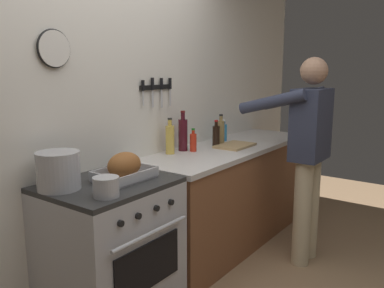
# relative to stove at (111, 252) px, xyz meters

# --- Properties ---
(wall_back) EXTENTS (6.00, 0.13, 2.60)m
(wall_back) POSITION_rel_stove_xyz_m (0.22, 0.36, 0.85)
(wall_back) COLOR white
(wall_back) RESTS_ON ground
(counter_block) EXTENTS (2.03, 0.65, 0.90)m
(counter_block) POSITION_rel_stove_xyz_m (1.42, 0.00, 0.00)
(counter_block) COLOR brown
(counter_block) RESTS_ON ground
(stove) EXTENTS (0.76, 0.67, 0.90)m
(stove) POSITION_rel_stove_xyz_m (0.00, 0.00, 0.00)
(stove) COLOR #BCBCC1
(stove) RESTS_ON ground
(person_cook) EXTENTS (0.51, 0.63, 1.66)m
(person_cook) POSITION_rel_stove_xyz_m (1.49, -0.68, 0.50)
(person_cook) COLOR #C6B793
(person_cook) RESTS_ON ground
(roasting_pan) EXTENTS (0.35, 0.26, 0.17)m
(roasting_pan) POSITION_rel_stove_xyz_m (0.10, -0.04, 0.53)
(roasting_pan) COLOR #B7B7BC
(roasting_pan) RESTS_ON stove
(stock_pot) EXTENTS (0.24, 0.24, 0.22)m
(stock_pot) POSITION_rel_stove_xyz_m (-0.26, 0.12, 0.56)
(stock_pot) COLOR #B7B7BC
(stock_pot) RESTS_ON stove
(saucepan) EXTENTS (0.14, 0.14, 0.11)m
(saucepan) POSITION_rel_stove_xyz_m (-0.19, -0.20, 0.50)
(saucepan) COLOR #B7B7BC
(saucepan) RESTS_ON stove
(cutting_board) EXTENTS (0.36, 0.24, 0.02)m
(cutting_board) POSITION_rel_stove_xyz_m (1.41, -0.06, 0.46)
(cutting_board) COLOR tan
(cutting_board) RESTS_ON counter_block
(bottle_wine_red) EXTENTS (0.08, 0.08, 0.33)m
(bottle_wine_red) POSITION_rel_stove_xyz_m (1.01, 0.20, 0.59)
(bottle_wine_red) COLOR #47141E
(bottle_wine_red) RESTS_ON counter_block
(bottle_vinegar) EXTENTS (0.06, 0.06, 0.27)m
(bottle_vinegar) POSITION_rel_stove_xyz_m (1.44, 0.10, 0.56)
(bottle_vinegar) COLOR #997F4C
(bottle_vinegar) RESTS_ON counter_block
(bottle_soy_sauce) EXTENTS (0.06, 0.06, 0.23)m
(bottle_soy_sauce) POSITION_rel_stove_xyz_m (1.33, 0.08, 0.55)
(bottle_soy_sauce) COLOR black
(bottle_soy_sauce) RESTS_ON counter_block
(bottle_hot_sauce) EXTENTS (0.06, 0.06, 0.19)m
(bottle_hot_sauce) POSITION_rel_stove_xyz_m (1.04, 0.12, 0.53)
(bottle_hot_sauce) COLOR red
(bottle_hot_sauce) RESTS_ON counter_block
(bottle_cooking_oil) EXTENTS (0.07, 0.07, 0.29)m
(bottle_cooking_oil) POSITION_rel_stove_xyz_m (0.85, 0.21, 0.57)
(bottle_cooking_oil) COLOR gold
(bottle_cooking_oil) RESTS_ON counter_block
(bottle_dish_soap) EXTENTS (0.06, 0.06, 0.20)m
(bottle_dish_soap) POSITION_rel_stove_xyz_m (1.61, 0.17, 0.53)
(bottle_dish_soap) COLOR #338CCC
(bottle_dish_soap) RESTS_ON counter_block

